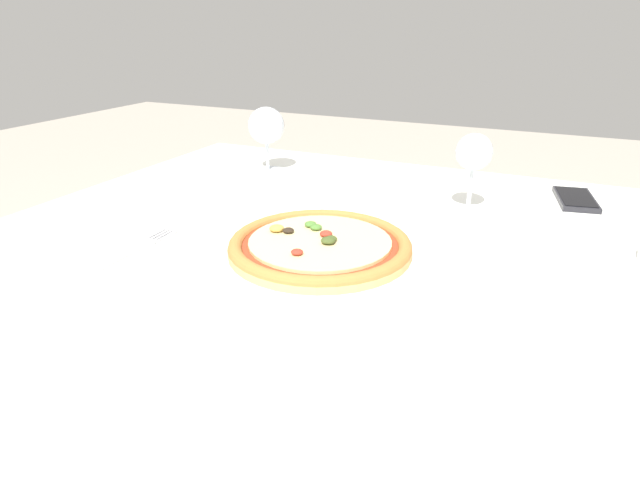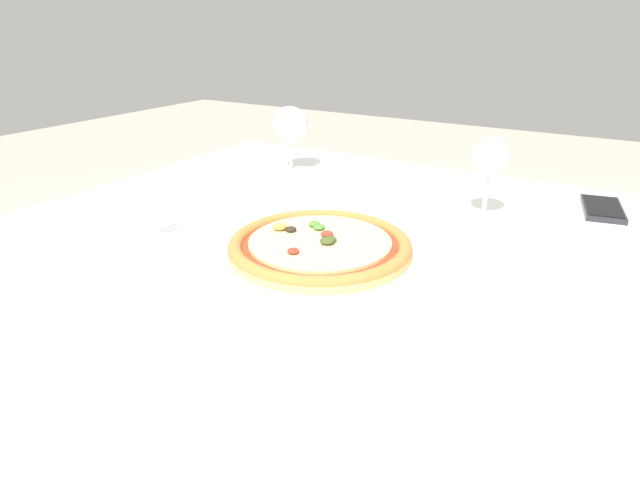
{
  "view_description": "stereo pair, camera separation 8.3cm",
  "coord_description": "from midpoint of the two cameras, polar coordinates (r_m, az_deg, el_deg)",
  "views": [
    {
      "loc": [
        0.23,
        -0.75,
        1.07
      ],
      "look_at": [
        -0.09,
        -0.06,
        0.75
      ],
      "focal_mm": 30.0,
      "sensor_mm": 36.0,
      "label": 1
    },
    {
      "loc": [
        0.31,
        -0.71,
        1.07
      ],
      "look_at": [
        -0.09,
        -0.06,
        0.75
      ],
      "focal_mm": 30.0,
      "sensor_mm": 36.0,
      "label": 2
    }
  ],
  "objects": [
    {
      "name": "dining_table",
      "position": [
        0.89,
        9.44,
        -6.05
      ],
      "size": [
        1.41,
        1.13,
        0.72
      ],
      "color": "brown",
      "rests_on": "ground_plane"
    },
    {
      "name": "pizza_plate",
      "position": [
        0.83,
        2.84,
        -0.9
      ],
      "size": [
        0.33,
        0.33,
        0.04
      ],
      "color": "white",
      "rests_on": "dining_table"
    },
    {
      "name": "wine_glass_far_left",
      "position": [
        1.3,
        -1.37,
        12.02
      ],
      "size": [
        0.09,
        0.09,
        0.16
      ],
      "color": "silver",
      "rests_on": "dining_table"
    },
    {
      "name": "cell_phone",
      "position": [
        1.19,
        29.71,
        2.91
      ],
      "size": [
        0.1,
        0.15,
        0.01
      ],
      "color": "#232328",
      "rests_on": "dining_table"
    },
    {
      "name": "wine_glass_far_right",
      "position": [
        1.03,
        19.93,
        7.94
      ],
      "size": [
        0.07,
        0.07,
        0.15
      ],
      "color": "silver",
      "rests_on": "dining_table"
    },
    {
      "name": "fork",
      "position": [
        0.93,
        -15.42,
        -0.06
      ],
      "size": [
        0.03,
        0.17,
        0.0
      ],
      "color": "silver",
      "rests_on": "dining_table"
    }
  ]
}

